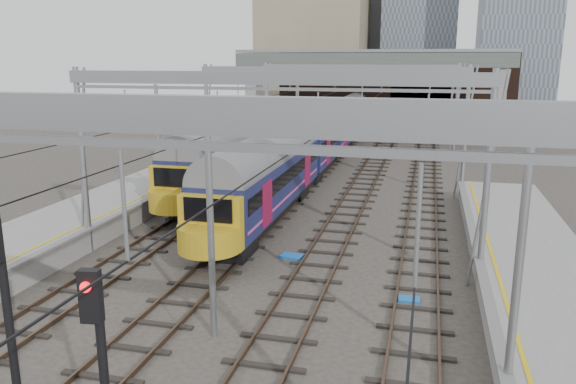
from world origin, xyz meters
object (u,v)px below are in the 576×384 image
(train_second, at_px, (262,140))
(signal_near_left, at_px, (5,309))
(train_main, at_px, (337,126))
(signal_near_centre, at_px, (101,370))

(train_second, height_order, signal_near_left, signal_near_left)
(train_main, distance_m, signal_near_left, 41.57)
(train_main, bearing_deg, signal_near_left, -90.08)
(train_second, bearing_deg, signal_near_left, -82.84)
(train_main, bearing_deg, signal_near_centre, -86.14)
(train_main, height_order, train_second, train_main)
(signal_near_left, bearing_deg, signal_near_centre, -22.35)
(signal_near_left, bearing_deg, train_main, 90.37)
(train_main, relative_size, signal_near_centre, 12.33)
(signal_near_centre, bearing_deg, signal_near_left, 149.54)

